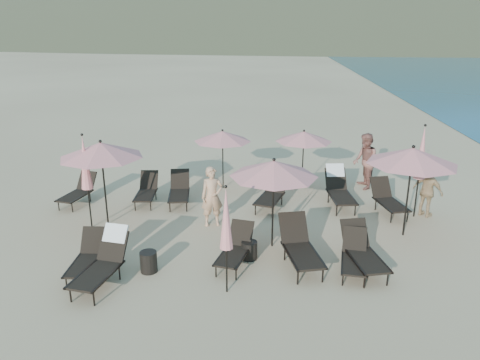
# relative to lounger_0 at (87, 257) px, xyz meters

# --- Properties ---
(ground) EXTENTS (800.00, 800.00, 0.00)m
(ground) POSITION_rel_lounger_0_xyz_m (4.04, 0.07, -0.41)
(ground) COLOR #D6BA8C
(ground) RESTS_ON ground
(lounger_0) EXTENTS (0.61, 1.52, 0.87)m
(lounger_0) POSITION_rel_lounger_0_xyz_m (0.00, 0.00, 0.00)
(lounger_0) COLOR black
(lounger_0) RESTS_ON ground
(lounger_1) EXTENTS (0.96, 1.84, 1.09)m
(lounger_1) POSITION_rel_lounger_0_xyz_m (0.50, -0.35, 0.12)
(lounger_1) COLOR black
(lounger_1) RESTS_ON ground
(lounger_2) EXTENTS (0.91, 1.59, 0.86)m
(lounger_2) POSITION_rel_lounger_0_xyz_m (3.31, 0.61, -0.00)
(lounger_2) COLOR black
(lounger_2) RESTS_ON ground
(lounger_3) EXTENTS (1.07, 1.91, 1.04)m
(lounger_3) POSITION_rel_lounger_0_xyz_m (4.82, 0.66, 0.08)
(lounger_3) COLOR black
(lounger_3) RESTS_ON ground
(lounger_4) EXTENTS (0.96, 1.77, 0.96)m
(lounger_4) POSITION_rel_lounger_0_xyz_m (6.25, 0.55, 0.05)
(lounger_4) COLOR black
(lounger_4) RESTS_ON ground
(lounger_5) EXTENTS (0.79, 1.54, 0.85)m
(lounger_5) POSITION_rel_lounger_0_xyz_m (6.04, 0.42, -0.01)
(lounger_5) COLOR black
(lounger_5) RESTS_ON ground
(lounger_6) EXTENTS (0.90, 1.61, 0.87)m
(lounger_6) POSITION_rel_lounger_0_xyz_m (-1.88, 4.25, 0.00)
(lounger_6) COLOR black
(lounger_6) RESTS_ON ground
(lounger_7) EXTENTS (0.66, 1.54, 0.87)m
(lounger_7) POSITION_rel_lounger_0_xyz_m (0.24, 4.46, -0.00)
(lounger_7) COLOR black
(lounger_7) RESTS_ON ground
(lounger_8) EXTENTS (0.80, 1.67, 0.92)m
(lounger_8) POSITION_rel_lounger_0_xyz_m (1.28, 4.46, 0.03)
(lounger_8) COLOR black
(lounger_8) RESTS_ON ground
(lounger_9) EXTENTS (1.09, 1.77, 0.95)m
(lounger_9) POSITION_rel_lounger_0_xyz_m (4.18, 4.28, 0.04)
(lounger_9) COLOR black
(lounger_9) RESTS_ON ground
(lounger_10) EXTENTS (0.84, 1.87, 1.13)m
(lounger_10) POSITION_rel_lounger_0_xyz_m (6.27, 4.62, 0.13)
(lounger_10) COLOR black
(lounger_10) RESTS_ON ground
(lounger_11) EXTENTS (0.96, 1.70, 0.92)m
(lounger_11) POSITION_rel_lounger_0_xyz_m (7.65, 4.05, 0.03)
(lounger_11) COLOR black
(lounger_11) RESTS_ON ground
(umbrella_open_0) EXTENTS (2.28, 2.28, 2.45)m
(umbrella_open_0) POSITION_rel_lounger_0_xyz_m (-0.46, 2.73, 1.76)
(umbrella_open_0) COLOR black
(umbrella_open_0) RESTS_ON ground
(umbrella_open_1) EXTENTS (2.18, 2.18, 2.34)m
(umbrella_open_1) POSITION_rel_lounger_0_xyz_m (4.18, 1.60, 1.66)
(umbrella_open_1) COLOR black
(umbrella_open_1) RESTS_ON ground
(umbrella_open_2) EXTENTS (2.32, 2.32, 2.50)m
(umbrella_open_2) POSITION_rel_lounger_0_xyz_m (7.71, 2.46, 1.80)
(umbrella_open_2) COLOR black
(umbrella_open_2) RESTS_ON ground
(umbrella_open_3) EXTENTS (1.92, 1.92, 2.07)m
(umbrella_open_3) POSITION_rel_lounger_0_xyz_m (2.53, 5.96, 1.42)
(umbrella_open_3) COLOR black
(umbrella_open_3) RESTS_ON ground
(umbrella_open_4) EXTENTS (1.90, 1.90, 2.05)m
(umbrella_open_4) POSITION_rel_lounger_0_xyz_m (5.24, 6.16, 1.40)
(umbrella_open_4) COLOR black
(umbrella_open_4) RESTS_ON ground
(umbrella_closed_0) EXTENTS (0.28, 0.28, 2.40)m
(umbrella_closed_0) POSITION_rel_lounger_0_xyz_m (3.21, -0.60, 1.26)
(umbrella_closed_0) COLOR black
(umbrella_closed_0) RESTS_ON ground
(umbrella_closed_1) EXTENTS (0.32, 0.32, 2.77)m
(umbrella_closed_1) POSITION_rel_lounger_0_xyz_m (8.38, 3.77, 1.52)
(umbrella_closed_1) COLOR black
(umbrella_closed_1) RESTS_ON ground
(umbrella_closed_2) EXTENTS (0.31, 0.31, 2.68)m
(umbrella_closed_2) POSITION_rel_lounger_0_xyz_m (-0.84, 2.47, 1.46)
(umbrella_closed_2) COLOR black
(umbrella_closed_2) RESTS_ON ground
(side_table_0) EXTENTS (0.39, 0.39, 0.49)m
(side_table_0) POSITION_rel_lounger_0_xyz_m (1.36, 0.14, -0.16)
(side_table_0) COLOR black
(side_table_0) RESTS_ON ground
(side_table_1) EXTENTS (0.39, 0.39, 0.45)m
(side_table_1) POSITION_rel_lounger_0_xyz_m (3.63, 0.89, -0.18)
(side_table_1) COLOR black
(side_table_1) RESTS_ON ground
(beachgoer_a) EXTENTS (0.71, 0.57, 1.70)m
(beachgoer_a) POSITION_rel_lounger_0_xyz_m (2.52, 2.83, 0.45)
(beachgoer_a) COLOR tan
(beachgoer_a) RESTS_ON ground
(beachgoer_b) EXTENTS (0.81, 0.99, 1.91)m
(beachgoer_b) POSITION_rel_lounger_0_xyz_m (7.35, 6.23, 0.55)
(beachgoer_b) COLOR #90574A
(beachgoer_b) RESTS_ON ground
(beachgoer_c) EXTENTS (0.90, 0.92, 1.55)m
(beachgoer_c) POSITION_rel_lounger_0_xyz_m (8.71, 3.84, 0.37)
(beachgoer_c) COLOR tan
(beachgoer_c) RESTS_ON ground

